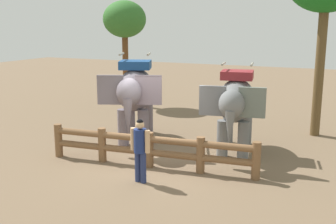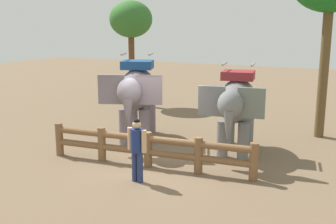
# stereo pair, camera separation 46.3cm
# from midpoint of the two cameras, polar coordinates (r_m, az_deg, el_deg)

# --- Properties ---
(ground_plane) EXTENTS (60.00, 60.00, 0.00)m
(ground_plane) POSITION_cam_midpoint_polar(r_m,az_deg,el_deg) (12.37, -3.18, -7.32)
(ground_plane) COLOR brown
(log_fence) EXTENTS (6.36, 0.91, 1.05)m
(log_fence) POSITION_cam_midpoint_polar(r_m,az_deg,el_deg) (11.99, -3.73, -4.93)
(log_fence) COLOR brown
(log_fence) RESTS_ON ground
(elephant_near_left) EXTENTS (2.69, 3.71, 3.12)m
(elephant_near_left) POSITION_cam_midpoint_polar(r_m,az_deg,el_deg) (14.52, -5.54, 2.74)
(elephant_near_left) COLOR slate
(elephant_near_left) RESTS_ON ground
(elephant_center) EXTENTS (2.04, 3.45, 2.90)m
(elephant_center) POSITION_cam_midpoint_polar(r_m,az_deg,el_deg) (13.25, 8.42, 1.21)
(elephant_center) COLOR slate
(elephant_center) RESTS_ON ground
(tourist_woman_in_black) EXTENTS (0.60, 0.38, 1.72)m
(tourist_woman_in_black) POSITION_cam_midpoint_polar(r_m,az_deg,el_deg) (10.77, -5.13, -4.76)
(tourist_woman_in_black) COLOR navy
(tourist_woman_in_black) RESTS_ON ground
(tree_back_center) EXTENTS (2.17, 2.17, 5.27)m
(tree_back_center) POSITION_cam_midpoint_polar(r_m,az_deg,el_deg) (21.17, -6.71, 12.48)
(tree_back_center) COLOR brown
(tree_back_center) RESTS_ON ground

